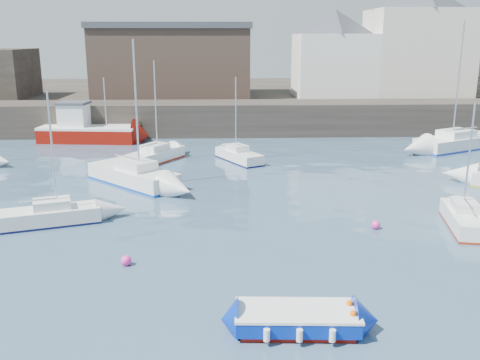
{
  "coord_description": "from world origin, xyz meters",
  "views": [
    {
      "loc": [
        -1.05,
        -15.7,
        8.88
      ],
      "look_at": [
        0.0,
        12.0,
        1.5
      ],
      "focal_mm": 40.0,
      "sensor_mm": 36.0,
      "label": 1
    }
  ],
  "objects_px": {
    "sailboat_b": "(133,175)",
    "buoy_near": "(126,265)",
    "sailboat_a": "(48,216)",
    "sailboat_c": "(465,218)",
    "sailboat_h": "(153,156)",
    "blue_dinghy": "(297,319)",
    "buoy_mid": "(376,229)",
    "buoy_far": "(158,186)",
    "sailboat_f": "(239,155)",
    "fishing_boat": "(86,129)",
    "sailboat_g": "(458,142)"
  },
  "relations": [
    {
      "from": "sailboat_f",
      "to": "sailboat_h",
      "type": "distance_m",
      "value": 6.34
    },
    {
      "from": "sailboat_a",
      "to": "sailboat_h",
      "type": "height_order",
      "value": "sailboat_h"
    },
    {
      "from": "fishing_boat",
      "to": "buoy_far",
      "type": "bearing_deg",
      "value": -62.37
    },
    {
      "from": "sailboat_a",
      "to": "sailboat_f",
      "type": "relative_size",
      "value": 1.05
    },
    {
      "from": "buoy_near",
      "to": "buoy_mid",
      "type": "xyz_separation_m",
      "value": [
        11.28,
        3.84,
        0.0
      ]
    },
    {
      "from": "sailboat_a",
      "to": "sailboat_b",
      "type": "distance_m",
      "value": 7.98
    },
    {
      "from": "blue_dinghy",
      "to": "sailboat_g",
      "type": "relative_size",
      "value": 0.39
    },
    {
      "from": "sailboat_a",
      "to": "buoy_mid",
      "type": "xyz_separation_m",
      "value": [
        15.91,
        -1.23,
        -0.46
      ]
    },
    {
      "from": "sailboat_h",
      "to": "buoy_near",
      "type": "relative_size",
      "value": 16.99
    },
    {
      "from": "blue_dinghy",
      "to": "buoy_mid",
      "type": "bearing_deg",
      "value": 60.64
    },
    {
      "from": "sailboat_c",
      "to": "sailboat_g",
      "type": "bearing_deg",
      "value": 67.1
    },
    {
      "from": "sailboat_c",
      "to": "sailboat_h",
      "type": "xyz_separation_m",
      "value": [
        -16.72,
        14.78,
        0.01
      ]
    },
    {
      "from": "sailboat_g",
      "to": "buoy_far",
      "type": "height_order",
      "value": "sailboat_g"
    },
    {
      "from": "blue_dinghy",
      "to": "sailboat_b",
      "type": "relative_size",
      "value": 0.45
    },
    {
      "from": "blue_dinghy",
      "to": "buoy_far",
      "type": "height_order",
      "value": "blue_dinghy"
    },
    {
      "from": "buoy_near",
      "to": "fishing_boat",
      "type": "bearing_deg",
      "value": 106.45
    },
    {
      "from": "buoy_far",
      "to": "sailboat_a",
      "type": "bearing_deg",
      "value": -123.78
    },
    {
      "from": "blue_dinghy",
      "to": "sailboat_a",
      "type": "bearing_deg",
      "value": 136.38
    },
    {
      "from": "sailboat_b",
      "to": "sailboat_c",
      "type": "bearing_deg",
      "value": -26.58
    },
    {
      "from": "buoy_near",
      "to": "sailboat_h",
      "type": "bearing_deg",
      "value": 93.45
    },
    {
      "from": "fishing_boat",
      "to": "sailboat_h",
      "type": "relative_size",
      "value": 1.19
    },
    {
      "from": "fishing_boat",
      "to": "sailboat_f",
      "type": "xyz_separation_m",
      "value": [
        13.22,
        -8.42,
        -0.65
      ]
    },
    {
      "from": "buoy_near",
      "to": "sailboat_c",
      "type": "bearing_deg",
      "value": 13.87
    },
    {
      "from": "blue_dinghy",
      "to": "sailboat_f",
      "type": "height_order",
      "value": "sailboat_f"
    },
    {
      "from": "sailboat_f",
      "to": "buoy_near",
      "type": "distance_m",
      "value": 19.41
    },
    {
      "from": "fishing_boat",
      "to": "buoy_near",
      "type": "distance_m",
      "value": 28.28
    },
    {
      "from": "sailboat_f",
      "to": "buoy_mid",
      "type": "bearing_deg",
      "value": -67.79
    },
    {
      "from": "blue_dinghy",
      "to": "sailboat_b",
      "type": "bearing_deg",
      "value": 113.76
    },
    {
      "from": "blue_dinghy",
      "to": "sailboat_f",
      "type": "distance_m",
      "value": 23.94
    },
    {
      "from": "sailboat_a",
      "to": "sailboat_c",
      "type": "height_order",
      "value": "sailboat_a"
    },
    {
      "from": "sailboat_g",
      "to": "buoy_near",
      "type": "relative_size",
      "value": 23.67
    },
    {
      "from": "buoy_mid",
      "to": "sailboat_g",
      "type": "bearing_deg",
      "value": 56.91
    },
    {
      "from": "blue_dinghy",
      "to": "sailboat_h",
      "type": "height_order",
      "value": "sailboat_h"
    },
    {
      "from": "buoy_far",
      "to": "sailboat_b",
      "type": "bearing_deg",
      "value": 160.89
    },
    {
      "from": "blue_dinghy",
      "to": "buoy_mid",
      "type": "height_order",
      "value": "blue_dinghy"
    },
    {
      "from": "buoy_mid",
      "to": "blue_dinghy",
      "type": "bearing_deg",
      "value": -119.36
    },
    {
      "from": "blue_dinghy",
      "to": "sailboat_b",
      "type": "xyz_separation_m",
      "value": [
        -7.79,
        17.68,
        0.17
      ]
    },
    {
      "from": "sailboat_c",
      "to": "buoy_near",
      "type": "bearing_deg",
      "value": -166.13
    },
    {
      "from": "sailboat_b",
      "to": "fishing_boat",
      "type": "bearing_deg",
      "value": 113.59
    },
    {
      "from": "sailboat_b",
      "to": "sailboat_h",
      "type": "bearing_deg",
      "value": 85.51
    },
    {
      "from": "blue_dinghy",
      "to": "fishing_boat",
      "type": "relative_size",
      "value": 0.45
    },
    {
      "from": "sailboat_c",
      "to": "sailboat_f",
      "type": "relative_size",
      "value": 0.98
    },
    {
      "from": "sailboat_h",
      "to": "buoy_mid",
      "type": "xyz_separation_m",
      "value": [
        12.4,
        -14.79,
        -0.48
      ]
    },
    {
      "from": "sailboat_a",
      "to": "buoy_far",
      "type": "height_order",
      "value": "sailboat_a"
    },
    {
      "from": "fishing_boat",
      "to": "sailboat_c",
      "type": "xyz_separation_m",
      "value": [
        23.6,
        -23.26,
        -0.62
      ]
    },
    {
      "from": "sailboat_b",
      "to": "buoy_near",
      "type": "relative_size",
      "value": 20.47
    },
    {
      "from": "sailboat_c",
      "to": "sailboat_h",
      "type": "height_order",
      "value": "sailboat_h"
    },
    {
      "from": "blue_dinghy",
      "to": "sailboat_c",
      "type": "bearing_deg",
      "value": 43.96
    },
    {
      "from": "sailboat_a",
      "to": "sailboat_f",
      "type": "height_order",
      "value": "sailboat_a"
    },
    {
      "from": "sailboat_h",
      "to": "buoy_far",
      "type": "xyz_separation_m",
      "value": [
        1.07,
        -6.72,
        -0.48
      ]
    }
  ]
}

